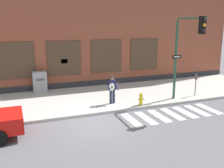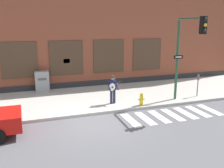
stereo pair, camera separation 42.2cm
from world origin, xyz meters
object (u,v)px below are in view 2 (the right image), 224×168
(parking_meter, at_px, (198,82))
(traffic_light, at_px, (187,45))
(busker, at_px, (113,88))
(utility_box, at_px, (42,81))
(fire_hydrant, at_px, (141,99))

(parking_meter, bearing_deg, traffic_light, -148.94)
(busker, distance_m, utility_box, 5.48)
(busker, height_order, parking_meter, busker)
(parking_meter, distance_m, fire_hydrant, 4.23)
(busker, bearing_deg, parking_meter, -3.56)
(traffic_light, relative_size, fire_hydrant, 7.00)
(fire_hydrant, bearing_deg, parking_meter, 6.74)
(utility_box, xyz_separation_m, fire_hydrant, (5.03, -4.97, -0.35))
(traffic_light, distance_m, fire_hydrant, 3.95)
(busker, relative_size, fire_hydrant, 2.33)
(busker, xyz_separation_m, traffic_light, (3.90, -1.36, 2.46))
(busker, distance_m, parking_meter, 5.59)
(busker, distance_m, fire_hydrant, 1.75)
(fire_hydrant, bearing_deg, utility_box, 135.34)
(traffic_light, relative_size, parking_meter, 3.41)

